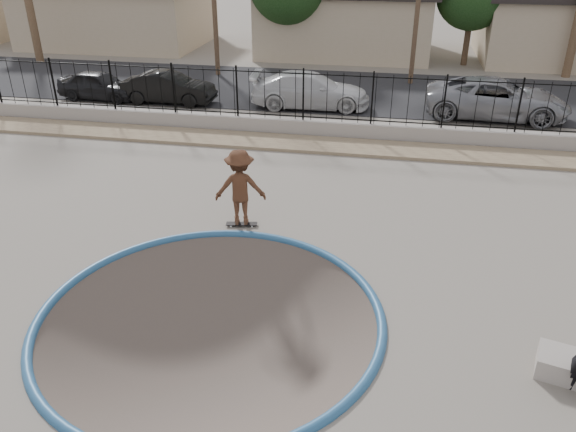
% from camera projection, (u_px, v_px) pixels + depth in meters
% --- Properties ---
extents(ground, '(120.00, 120.00, 2.20)m').
position_uv_depth(ground, '(309.00, 147.00, 23.12)').
color(ground, slate).
rests_on(ground, ground).
extents(bowl_pit, '(6.84, 6.84, 1.80)m').
position_uv_depth(bowl_pit, '(211.00, 317.00, 11.26)').
color(bowl_pit, '#4D433B').
rests_on(bowl_pit, ground).
extents(coping_ring, '(7.04, 7.04, 0.20)m').
position_uv_depth(coping_ring, '(211.00, 317.00, 11.26)').
color(coping_ring, '#295885').
rests_on(coping_ring, ground).
extents(rock_strip, '(42.00, 1.60, 0.11)m').
position_uv_depth(rock_strip, '(298.00, 143.00, 20.15)').
color(rock_strip, tan).
rests_on(rock_strip, ground).
extents(retaining_wall, '(42.00, 0.45, 0.60)m').
position_uv_depth(retaining_wall, '(303.00, 127.00, 21.00)').
color(retaining_wall, gray).
rests_on(retaining_wall, ground).
extents(fence, '(40.00, 0.04, 1.80)m').
position_uv_depth(fence, '(303.00, 96.00, 20.45)').
color(fence, black).
rests_on(fence, retaining_wall).
extents(street, '(90.00, 8.00, 0.04)m').
position_uv_depth(street, '(326.00, 90.00, 26.98)').
color(street, black).
rests_on(street, ground).
extents(house_west, '(11.60, 8.60, 3.90)m').
position_uv_depth(house_west, '(119.00, 13.00, 36.87)').
color(house_west, tan).
rests_on(house_west, ground).
extents(house_center, '(10.60, 8.60, 3.90)m').
position_uv_depth(house_center, '(346.00, 19.00, 34.38)').
color(house_center, tan).
rests_on(house_center, ground).
extents(skater, '(1.43, 1.01, 2.00)m').
position_uv_depth(skater, '(240.00, 191.00, 14.24)').
color(skater, brown).
rests_on(skater, ground).
extents(skateboard, '(0.84, 0.33, 0.07)m').
position_uv_depth(skateboard, '(242.00, 224.00, 14.68)').
color(skateboard, black).
rests_on(skateboard, ground).
extents(car_a, '(3.81, 1.76, 1.27)m').
position_uv_depth(car_a, '(99.00, 85.00, 25.16)').
color(car_a, black).
rests_on(car_a, street).
extents(car_b, '(4.07, 1.43, 1.34)m').
position_uv_depth(car_b, '(169.00, 88.00, 24.60)').
color(car_b, black).
rests_on(car_b, street).
extents(car_c, '(5.17, 2.38, 1.46)m').
position_uv_depth(car_c, '(310.00, 90.00, 23.99)').
color(car_c, silver).
rests_on(car_c, street).
extents(car_d, '(5.80, 2.97, 1.57)m').
position_uv_depth(car_d, '(497.00, 98.00, 22.63)').
color(car_d, gray).
rests_on(car_d, street).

